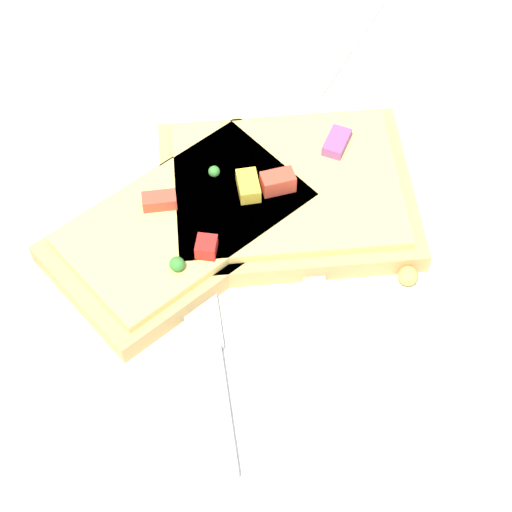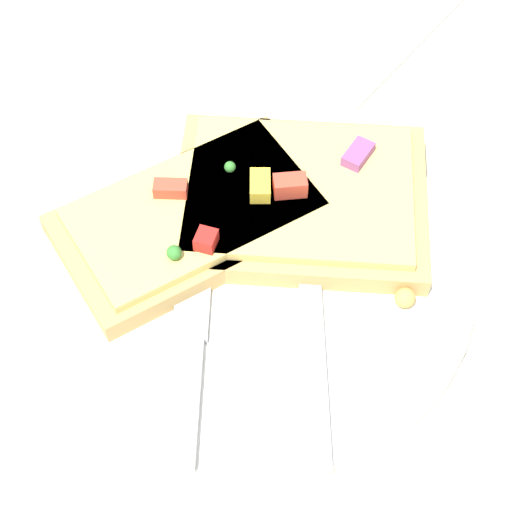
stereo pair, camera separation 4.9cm
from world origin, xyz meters
name	(u,v)px [view 1 (the left image)]	position (x,y,z in m)	size (l,w,h in m)	color
ground_plane	(256,277)	(0.00, 0.00, 0.00)	(4.00, 4.00, 0.00)	#BCB29E
plate	(256,272)	(0.00, 0.00, 0.01)	(0.26, 0.26, 0.01)	white
fork	(310,266)	(-0.01, 0.03, 0.01)	(0.18, 0.15, 0.01)	#B7B7BC
knife	(205,338)	(0.06, 0.00, 0.01)	(0.17, 0.13, 0.01)	#B7B7BC
pizza_slice_main	(286,192)	(-0.05, -0.01, 0.02)	(0.18, 0.19, 0.03)	tan
pizza_slice_corner	(182,232)	(0.00, -0.05, 0.02)	(0.18, 0.14, 0.03)	tan
crumb_scatter	(313,258)	(-0.02, 0.03, 0.02)	(0.04, 0.13, 0.01)	tan
napkin	(308,14)	(-0.23, -0.07, 0.00)	(0.15, 0.09, 0.01)	white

